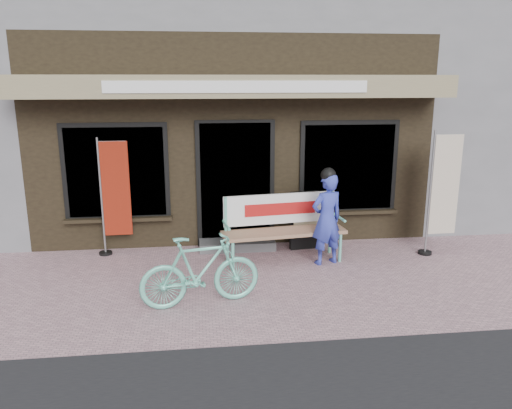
{
  "coord_description": "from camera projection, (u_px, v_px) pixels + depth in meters",
  "views": [
    {
      "loc": [
        -0.65,
        -6.44,
        2.86
      ],
      "look_at": [
        0.2,
        0.7,
        1.05
      ],
      "focal_mm": 35.0,
      "sensor_mm": 36.0,
      "label": 1
    }
  ],
  "objects": [
    {
      "name": "nobori_red",
      "position": [
        114.0,
        195.0,
        8.17
      ],
      "size": [
        0.58,
        0.22,
        1.97
      ],
      "rotation": [
        0.0,
        0.0,
        0.03
      ],
      "color": "gray",
      "rests_on": "ground"
    },
    {
      "name": "bench",
      "position": [
        282.0,
        222.0,
        8.0
      ],
      "size": [
        2.02,
        0.74,
        1.07
      ],
      "rotation": [
        0.0,
        0.0,
        0.12
      ],
      "color": "#6BD1B6",
      "rests_on": "ground"
    },
    {
      "name": "storefront",
      "position": [
        224.0,
        73.0,
        11.02
      ],
      "size": [
        7.0,
        6.77,
        6.0
      ],
      "color": "black",
      "rests_on": "ground"
    },
    {
      "name": "person",
      "position": [
        327.0,
        217.0,
        7.8
      ],
      "size": [
        0.61,
        0.5,
        1.55
      ],
      "rotation": [
        0.0,
        0.0,
        0.31
      ],
      "color": "#333FB0",
      "rests_on": "ground"
    },
    {
      "name": "ground",
      "position": [
        247.0,
        290.0,
        6.98
      ],
      "size": [
        70.0,
        70.0,
        0.0
      ],
      "primitive_type": "plane",
      "color": "#B48992",
      "rests_on": "ground"
    },
    {
      "name": "menu_stand",
      "position": [
        305.0,
        220.0,
        8.54
      ],
      "size": [
        0.51,
        0.17,
        1.02
      ],
      "rotation": [
        0.0,
        0.0,
        0.13
      ],
      "color": "black",
      "rests_on": "ground"
    },
    {
      "name": "nobori_cream",
      "position": [
        442.0,
        192.0,
        8.17
      ],
      "size": [
        0.61,
        0.23,
        2.08
      ],
      "rotation": [
        0.0,
        0.0,
        0.02
      ],
      "color": "gray",
      "rests_on": "ground"
    },
    {
      "name": "bicycle",
      "position": [
        200.0,
        271.0,
        6.41
      ],
      "size": [
        1.62,
        0.74,
        0.94
      ],
      "primitive_type": "imported",
      "rotation": [
        0.0,
        0.0,
        1.77
      ],
      "color": "#6BD1B6",
      "rests_on": "ground"
    }
  ]
}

